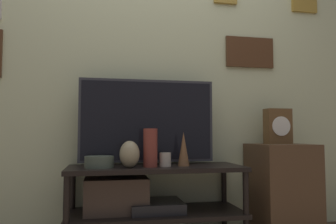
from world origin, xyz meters
TOP-DOWN VIEW (x-y plane):
  - wall_back at (-0.00, 0.55)m, footprint 6.40×0.08m
  - media_console at (-0.10, 0.27)m, footprint 1.21×0.46m
  - television at (-0.05, 0.37)m, footprint 0.98×0.05m
  - vase_tall_ceramic at (-0.05, 0.21)m, footprint 0.10×0.10m
  - vase_wide_bowl at (-0.39, 0.22)m, footprint 0.19×0.19m
  - vase_urn_stoneware at (-0.19, 0.18)m, footprint 0.13×0.13m
  - vase_slim_bronze at (0.19, 0.23)m, footprint 0.08×0.08m
  - candle_jar at (0.05, 0.22)m, footprint 0.08×0.08m
  - side_table at (0.97, 0.29)m, footprint 0.42×0.43m
  - mantel_clock at (0.98, 0.35)m, footprint 0.20×0.11m

SIDE VIEW (x-z plane):
  - media_console at x=-0.10m, z-range 0.07..0.59m
  - side_table at x=0.97m, z-range 0.00..0.67m
  - vase_wide_bowl at x=-0.39m, z-range 0.52..0.60m
  - candle_jar at x=0.05m, z-range 0.52..0.62m
  - vase_urn_stoneware at x=-0.19m, z-range 0.52..0.70m
  - vase_slim_bronze at x=0.19m, z-range 0.52..0.76m
  - vase_tall_ceramic at x=-0.05m, z-range 0.52..0.78m
  - mantel_clock at x=0.98m, z-range 0.67..0.94m
  - television at x=-0.05m, z-range 0.53..1.15m
  - wall_back at x=0.00m, z-range 0.00..2.70m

